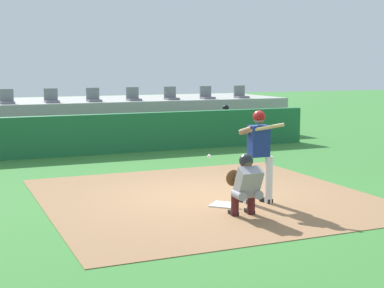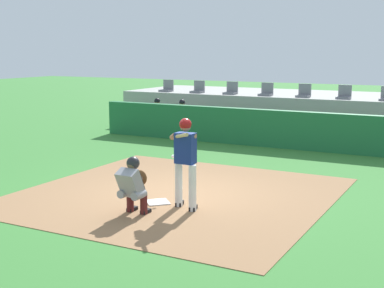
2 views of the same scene
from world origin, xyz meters
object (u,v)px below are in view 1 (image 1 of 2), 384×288
stadium_seat_4 (94,98)px  stadium_seat_5 (133,97)px  batter_at_plate (258,151)px  stadium_seat_8 (241,95)px  stadium_seat_6 (171,96)px  dugout_player_2 (227,123)px  home_plate (223,205)px  stadium_seat_3 (51,99)px  catcher_crouched (245,183)px  stadium_seat_2 (7,100)px  stadium_seat_7 (207,95)px

stadium_seat_4 → stadium_seat_5: bearing=0.0°
batter_at_plate → stadium_seat_4: 10.30m
stadium_seat_5 → stadium_seat_8: size_ratio=1.00×
stadium_seat_4 → stadium_seat_6: (2.89, 0.00, 0.00)m
stadium_seat_5 → stadium_seat_4: bearing=180.0°
dugout_player_2 → stadium_seat_8: (1.60, 2.03, 0.86)m
home_plate → stadium_seat_3: (-1.44, 10.18, 1.51)m
catcher_crouched → batter_at_plate: bearing=48.2°
stadium_seat_3 → stadium_seat_6: bearing=0.0°
stadium_seat_2 → stadium_seat_6: same height
stadium_seat_6 → stadium_seat_8: (2.89, 0.00, 0.00)m
stadium_seat_5 → stadium_seat_7: 2.89m
stadium_seat_4 → stadium_seat_2: bearing=180.0°
stadium_seat_5 → home_plate: bearing=-98.1°
stadium_seat_4 → stadium_seat_7: same height
catcher_crouched → stadium_seat_7: 11.90m
stadium_seat_2 → stadium_seat_6: (5.78, 0.00, 0.00)m
stadium_seat_2 → stadium_seat_7: 7.22m
dugout_player_2 → stadium_seat_7: bearing=85.7°
catcher_crouched → stadium_seat_5: bearing=82.5°
stadium_seat_5 → catcher_crouched: bearing=-97.5°
batter_at_plate → stadium_seat_7: bearing=70.5°
stadium_seat_2 → catcher_crouched: bearing=-75.3°
stadium_seat_5 → stadium_seat_6: (1.44, 0.00, 0.00)m
home_plate → stadium_seat_4: 10.29m
batter_at_plate → stadium_seat_6: stadium_seat_6 is taller
catcher_crouched → stadium_seat_2: stadium_seat_2 is taller
stadium_seat_8 → home_plate: bearing=-119.6°
catcher_crouched → stadium_seat_8: size_ratio=3.90×
catcher_crouched → stadium_seat_6: 11.45m
home_plate → stadium_seat_4: bearing=90.0°
batter_at_plate → stadium_seat_7: 10.91m
stadium_seat_4 → stadium_seat_5: 1.44m
batter_at_plate → dugout_player_2: (3.49, 8.23, -0.36)m
stadium_seat_4 → stadium_seat_8: (5.78, 0.00, 0.00)m
stadium_seat_7 → dugout_player_2: bearing=-94.3°
catcher_crouched → stadium_seat_4: bearing=90.0°
batter_at_plate → stadium_seat_2: 10.89m
batter_at_plate → stadium_seat_5: size_ratio=3.76×
stadium_seat_6 → stadium_seat_2: bearing=180.0°
home_plate → stadium_seat_8: (5.78, 10.18, 1.51)m
catcher_crouched → dugout_player_2: 9.93m
stadium_seat_7 → stadium_seat_2: bearing=180.0°
stadium_seat_6 → stadium_seat_8: bearing=0.0°
catcher_crouched → stadium_seat_2: size_ratio=3.90×
dugout_player_2 → stadium_seat_2: bearing=163.9°
stadium_seat_2 → stadium_seat_4: bearing=0.0°
stadium_seat_7 → home_plate: bearing=-113.1°
stadium_seat_3 → home_plate: bearing=-81.9°
stadium_seat_6 → dugout_player_2: bearing=-57.6°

